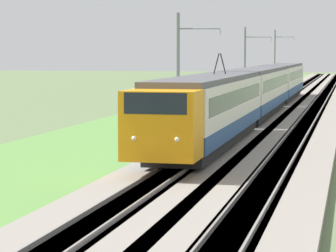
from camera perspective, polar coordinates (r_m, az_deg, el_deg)
ballast_main at (r=58.28m, az=6.37°, el=0.57°), size 240.00×4.40×0.30m
ballast_adjacent at (r=57.96m, az=10.14°, el=0.49°), size 240.00×4.40×0.30m
track_main at (r=58.28m, az=6.37°, el=0.58°), size 240.00×1.57×0.45m
track_adjacent at (r=57.96m, az=10.14°, el=0.50°), size 240.00×1.57×0.45m
grass_verge at (r=59.33m, az=0.41°, el=0.59°), size 240.00×9.73×0.12m
passenger_train at (r=58.89m, az=6.48°, el=2.68°), size 62.24×2.88×4.87m
catenary_mast_mid at (r=44.96m, az=0.80°, el=3.75°), size 0.22×2.56×7.14m
catenary_mast_far at (r=73.10m, az=5.57°, el=4.34°), size 0.22×2.56×7.23m
catenary_mast_distant at (r=101.47m, az=7.68°, el=4.73°), size 0.22×2.56×7.78m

